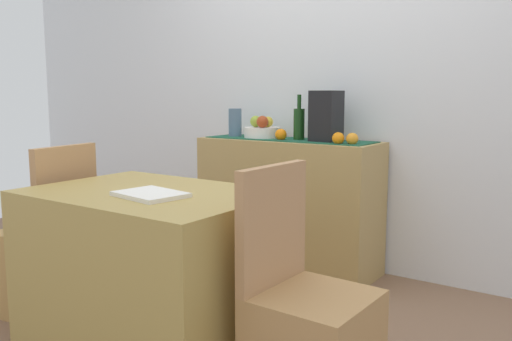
# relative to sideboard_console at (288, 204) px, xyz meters

# --- Properties ---
(ground_plane) EXTENTS (6.40, 6.40, 0.02)m
(ground_plane) POSITION_rel_sideboard_console_xyz_m (0.24, -0.92, -0.44)
(ground_plane) COLOR #83624B
(ground_plane) RESTS_ON ground
(room_wall_rear) EXTENTS (6.40, 0.06, 2.70)m
(room_wall_rear) POSITION_rel_sideboard_console_xyz_m (0.24, 0.26, 0.92)
(room_wall_rear) COLOR silver
(room_wall_rear) RESTS_ON ground
(sideboard_console) EXTENTS (1.22, 0.42, 0.86)m
(sideboard_console) POSITION_rel_sideboard_console_xyz_m (0.00, 0.00, 0.00)
(sideboard_console) COLOR tan
(sideboard_console) RESTS_ON ground
(table_runner) EXTENTS (1.15, 0.32, 0.01)m
(table_runner) POSITION_rel_sideboard_console_xyz_m (0.00, 0.00, 0.43)
(table_runner) COLOR #1C553C
(table_runner) RESTS_ON sideboard_console
(fruit_bowl) EXTENTS (0.25, 0.25, 0.07)m
(fruit_bowl) POSITION_rel_sideboard_console_xyz_m (-0.21, 0.00, 0.47)
(fruit_bowl) COLOR white
(fruit_bowl) RESTS_ON table_runner
(apple_left) EXTENTS (0.08, 0.08, 0.08)m
(apple_left) POSITION_rel_sideboard_console_xyz_m (-0.25, -0.02, 0.54)
(apple_left) COLOR #91AF35
(apple_left) RESTS_ON fruit_bowl
(apple_front) EXTENTS (0.07, 0.07, 0.07)m
(apple_front) POSITION_rel_sideboard_console_xyz_m (-0.18, 0.02, 0.54)
(apple_front) COLOR gold
(apple_front) RESTS_ON fruit_bowl
(apple_right) EXTENTS (0.08, 0.08, 0.08)m
(apple_right) POSITION_rel_sideboard_console_xyz_m (-0.17, -0.05, 0.55)
(apple_right) COLOR #A63C19
(apple_right) RESTS_ON fruit_bowl
(wine_bottle) EXTENTS (0.07, 0.07, 0.30)m
(wine_bottle) POSITION_rel_sideboard_console_xyz_m (0.08, 0.00, 0.54)
(wine_bottle) COLOR #173C15
(wine_bottle) RESTS_ON sideboard_console
(coffee_maker) EXTENTS (0.16, 0.18, 0.32)m
(coffee_maker) POSITION_rel_sideboard_console_xyz_m (0.28, 0.00, 0.59)
(coffee_maker) COLOR black
(coffee_maker) RESTS_ON sideboard_console
(ceramic_vase) EXTENTS (0.09, 0.09, 0.20)m
(ceramic_vase) POSITION_rel_sideboard_console_xyz_m (-0.44, 0.00, 0.53)
(ceramic_vase) COLOR slate
(ceramic_vase) RESTS_ON sideboard_console
(orange_loose_end) EXTENTS (0.07, 0.07, 0.07)m
(orange_loose_end) POSITION_rel_sideboard_console_xyz_m (0.50, -0.09, 0.47)
(orange_loose_end) COLOR orange
(orange_loose_end) RESTS_ON sideboard_console
(orange_loose_near_bowl) EXTENTS (0.07, 0.07, 0.07)m
(orange_loose_near_bowl) POSITION_rel_sideboard_console_xyz_m (0.42, -0.11, 0.47)
(orange_loose_near_bowl) COLOR orange
(orange_loose_near_bowl) RESTS_ON sideboard_console
(orange_loose_mid) EXTENTS (0.08, 0.08, 0.08)m
(orange_loose_mid) POSITION_rel_sideboard_console_xyz_m (-0.01, -0.07, 0.47)
(orange_loose_mid) COLOR orange
(orange_loose_mid) RESTS_ON sideboard_console
(dining_table) EXTENTS (1.06, 0.75, 0.74)m
(dining_table) POSITION_rel_sideboard_console_xyz_m (0.15, -1.39, -0.06)
(dining_table) COLOR tan
(dining_table) RESTS_ON ground
(open_book) EXTENTS (0.31, 0.25, 0.02)m
(open_book) POSITION_rel_sideboard_console_xyz_m (0.24, -1.48, 0.32)
(open_book) COLOR white
(open_book) RESTS_ON dining_table
(chair_near_window) EXTENTS (0.45, 0.45, 0.90)m
(chair_near_window) POSITION_rel_sideboard_console_xyz_m (-0.65, -1.38, -0.16)
(chair_near_window) COLOR tan
(chair_near_window) RESTS_ON ground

